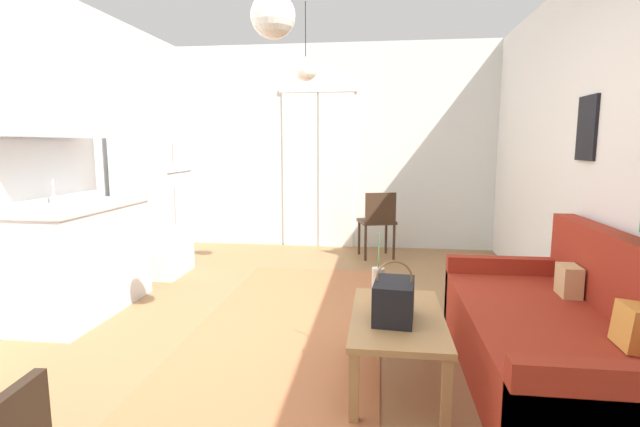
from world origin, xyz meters
name	(u,v)px	position (x,y,z in m)	size (l,w,h in m)	color
ground_plane	(282,354)	(0.00, 0.00, -0.05)	(4.94, 7.32, 0.10)	#996D44
wall_back	(332,148)	(-0.01, 3.41, 1.36)	(4.54, 0.13, 2.75)	silver
area_rug	(292,321)	(-0.02, 0.50, 0.01)	(1.40, 3.13, 0.01)	#B26B42
couch	(564,339)	(1.76, -0.26, 0.27)	(0.94, 1.92, 0.89)	maroon
coffee_table	(397,323)	(0.78, -0.37, 0.36)	(0.54, 1.00, 0.41)	#B27F4C
bamboo_vase	(378,285)	(0.66, -0.18, 0.53)	(0.08, 0.08, 0.45)	beige
handbag	(394,300)	(0.75, -0.46, 0.53)	(0.25, 0.34, 0.35)	black
refrigerator	(153,193)	(-1.76, 1.70, 0.89)	(0.65, 0.61, 1.78)	white
kitchen_counter	(75,225)	(-1.85, 0.49, 0.75)	(0.63, 1.27, 2.02)	silver
accent_chair	(378,220)	(0.64, 2.74, 0.49)	(0.51, 0.50, 0.83)	#382619
pendant_lamp_near	(273,16)	(0.05, -0.34, 2.13)	(0.25, 0.25, 0.74)	black
pendant_lamp_far	(306,69)	(-0.07, 1.53, 2.13)	(0.23, 0.23, 0.73)	black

